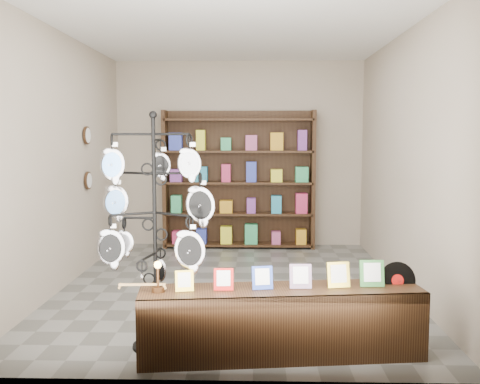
# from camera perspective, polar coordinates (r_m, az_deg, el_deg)

# --- Properties ---
(ground) EXTENTS (5.00, 5.00, 0.00)m
(ground) POSITION_cam_1_polar(r_m,az_deg,el_deg) (6.50, -0.75, -9.99)
(ground) COLOR slate
(ground) RESTS_ON ground
(room_envelope) EXTENTS (5.00, 5.00, 5.00)m
(room_envelope) POSITION_cam_1_polar(r_m,az_deg,el_deg) (6.26, -0.77, 6.54)
(room_envelope) COLOR #AC9C8B
(room_envelope) RESTS_ON ground
(display_tree) EXTENTS (1.02, 0.86, 1.99)m
(display_tree) POSITION_cam_1_polar(r_m,az_deg,el_deg) (4.49, -9.10, -2.23)
(display_tree) COLOR black
(display_tree) RESTS_ON ground
(front_shelf) EXTENTS (2.32, 0.73, 0.81)m
(front_shelf) POSITION_cam_1_polar(r_m,az_deg,el_deg) (4.48, 4.42, -13.65)
(front_shelf) COLOR black
(front_shelf) RESTS_ON ground
(back_shelving) EXTENTS (2.42, 0.36, 2.20)m
(back_shelving) POSITION_cam_1_polar(r_m,az_deg,el_deg) (8.58, -0.12, 0.88)
(back_shelving) COLOR black
(back_shelving) RESTS_ON ground
(wall_clocks) EXTENTS (0.03, 0.24, 0.84)m
(wall_clocks) POSITION_cam_1_polar(r_m,az_deg,el_deg) (7.40, -15.95, 3.50)
(wall_clocks) COLOR black
(wall_clocks) RESTS_ON ground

